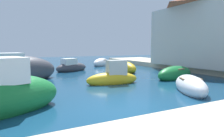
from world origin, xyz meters
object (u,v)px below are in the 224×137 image
(moored_boat_1, at_px, (124,68))
(moored_boat_11, at_px, (113,77))
(moored_boat_6, at_px, (190,86))
(moored_boat_8, at_px, (175,74))
(moored_boat_4, at_px, (71,67))
(moored_boat_2, at_px, (8,71))
(waterfront_building_main, at_px, (211,29))
(moored_boat_9, at_px, (101,63))

(moored_boat_1, height_order, moored_boat_11, moored_boat_11)
(moored_boat_6, relative_size, moored_boat_8, 0.91)
(moored_boat_4, relative_size, moored_boat_8, 0.93)
(moored_boat_2, height_order, waterfront_building_main, waterfront_building_main)
(moored_boat_1, bearing_deg, moored_boat_2, 99.14)
(moored_boat_4, height_order, moored_boat_11, moored_boat_11)
(moored_boat_1, xyz_separation_m, moored_boat_6, (-1.26, -8.54, -0.05))
(moored_boat_2, bearing_deg, moored_boat_11, -48.68)
(moored_boat_9, height_order, waterfront_building_main, waterfront_building_main)
(moored_boat_4, distance_m, moored_boat_8, 9.29)
(moored_boat_4, bearing_deg, moored_boat_1, -51.45)
(moored_boat_1, xyz_separation_m, waterfront_building_main, (7.65, -2.94, 3.52))
(moored_boat_9, xyz_separation_m, moored_boat_11, (-4.12, -11.06, 0.07))
(moored_boat_1, xyz_separation_m, moored_boat_11, (-3.65, -4.87, 0.05))
(moored_boat_1, relative_size, moored_boat_6, 1.07)
(moored_boat_8, distance_m, moored_boat_11, 4.77)
(moored_boat_11, height_order, waterfront_building_main, waterfront_building_main)
(moored_boat_2, height_order, moored_boat_11, moored_boat_2)
(moored_boat_4, distance_m, waterfront_building_main, 13.48)
(moored_boat_6, relative_size, moored_boat_9, 1.03)
(moored_boat_2, distance_m, moored_boat_8, 11.16)
(moored_boat_9, bearing_deg, moored_boat_6, -138.36)
(moored_boat_8, height_order, moored_boat_9, moored_boat_9)
(moored_boat_4, height_order, moored_boat_9, moored_boat_4)
(moored_boat_1, distance_m, moored_boat_2, 9.34)
(waterfront_building_main, bearing_deg, moored_boat_6, -147.84)
(moored_boat_4, height_order, moored_boat_8, moored_boat_4)
(moored_boat_2, relative_size, moored_boat_4, 1.92)
(moored_boat_1, xyz_separation_m, moored_boat_9, (0.47, 6.20, -0.02))
(moored_boat_4, bearing_deg, waterfront_building_main, -45.21)
(moored_boat_4, xyz_separation_m, moored_boat_8, (5.30, -7.63, -0.05))
(moored_boat_8, bearing_deg, moored_boat_4, 112.67)
(moored_boat_1, height_order, waterfront_building_main, waterfront_building_main)
(moored_boat_1, height_order, moored_boat_9, moored_boat_1)
(moored_boat_8, distance_m, waterfront_building_main, 7.74)
(moored_boat_4, relative_size, moored_boat_9, 1.05)
(moored_boat_2, xyz_separation_m, moored_boat_8, (10.39, -4.06, -0.34))
(moored_boat_1, bearing_deg, moored_boat_11, 145.80)
(moored_boat_1, distance_m, moored_boat_8, 5.23)
(moored_boat_8, xyz_separation_m, waterfront_building_main, (6.53, 2.17, 3.54))
(moored_boat_2, relative_size, moored_boat_6, 1.95)
(moored_boat_1, relative_size, moored_boat_11, 1.08)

